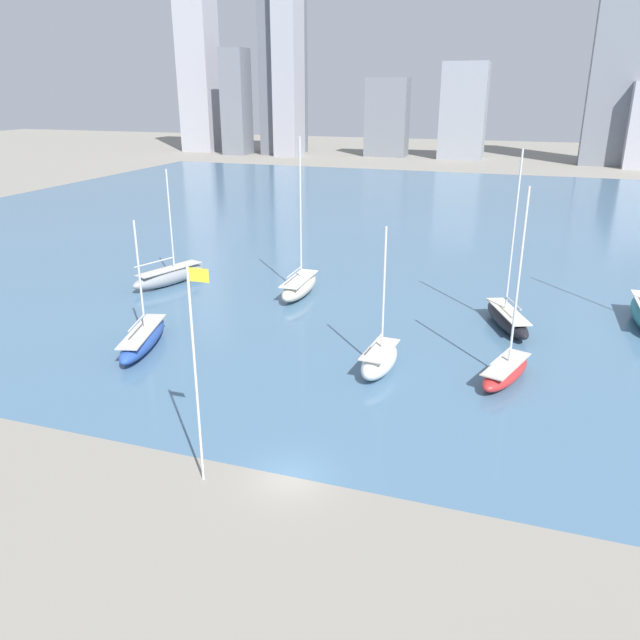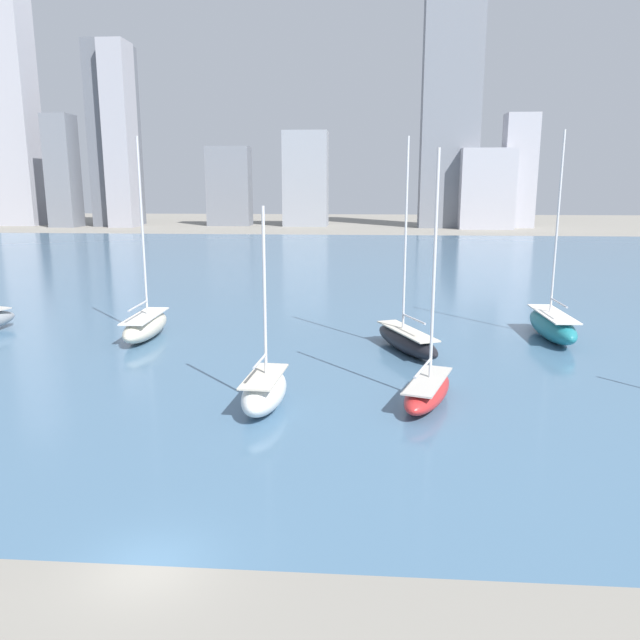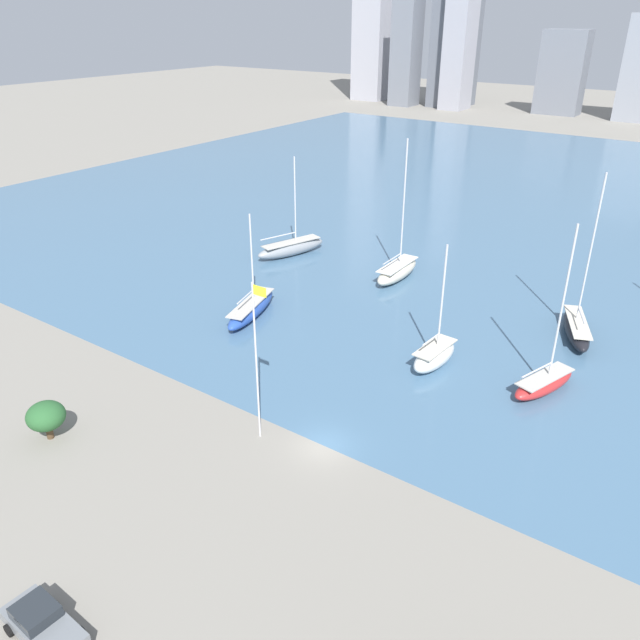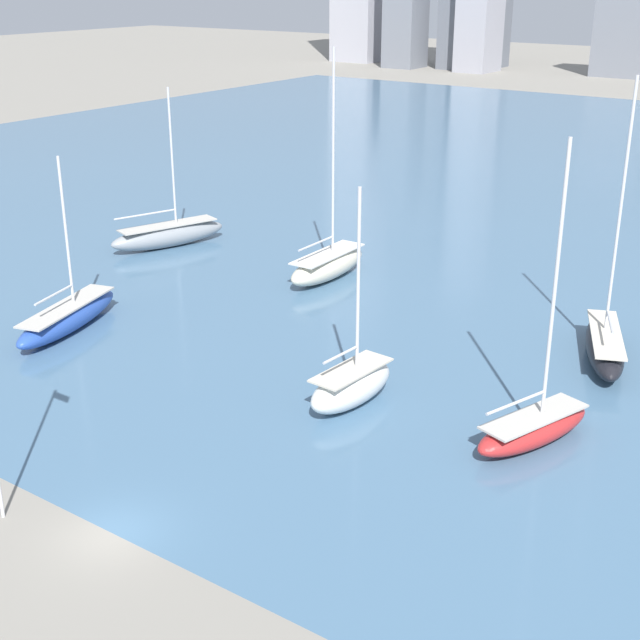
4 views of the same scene
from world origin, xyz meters
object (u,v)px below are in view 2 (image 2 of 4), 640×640
sailboat_teal (552,325)px  sailboat_red (428,389)px  sailboat_white (265,391)px  sailboat_black (407,339)px  sailboat_cream (146,325)px

sailboat_teal → sailboat_red: (-11.69, -16.53, -0.28)m
sailboat_red → sailboat_white: bearing=-152.3°
sailboat_black → sailboat_white: sailboat_black is taller
sailboat_cream → sailboat_white: (12.51, -15.85, 0.01)m
sailboat_cream → sailboat_red: bearing=-34.4°
sailboat_teal → sailboat_white: bearing=-140.5°
sailboat_red → sailboat_cream: bearing=164.8°
sailboat_white → sailboat_black: bearing=60.4°
sailboat_black → sailboat_teal: bearing=-0.5°
sailboat_white → sailboat_red: size_ratio=0.79×
sailboat_black → sailboat_red: sailboat_black is taller
sailboat_cream → sailboat_black: (21.28, -2.74, -0.10)m
sailboat_cream → sailboat_red: size_ratio=1.12×
sailboat_white → sailboat_cream: bearing=132.4°
sailboat_cream → sailboat_teal: 33.56m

